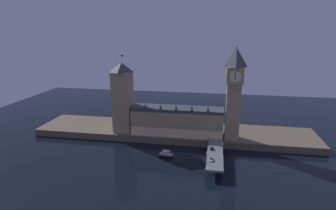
% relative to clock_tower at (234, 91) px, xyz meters
% --- Properties ---
extents(ground_plane, '(400.00, 400.00, 0.00)m').
position_rel_clock_tower_xyz_m(ground_plane, '(-44.71, -26.41, -40.86)').
color(ground_plane, black).
extents(embankment, '(220.00, 42.00, 5.13)m').
position_rel_clock_tower_xyz_m(embankment, '(-44.71, 12.59, -38.29)').
color(embankment, brown).
rests_on(embankment, ground_plane).
extents(parliament_hall, '(68.82, 17.29, 25.02)m').
position_rel_clock_tower_xyz_m(parliament_hall, '(-40.56, 2.56, -25.31)').
color(parliament_hall, tan).
rests_on(parliament_hall, embankment).
extents(clock_tower, '(12.09, 12.20, 67.54)m').
position_rel_clock_tower_xyz_m(clock_tower, '(0.00, 0.00, 0.00)').
color(clock_tower, tan).
rests_on(clock_tower, embankment).
extents(victoria_tower, '(13.93, 13.93, 59.92)m').
position_rel_clock_tower_xyz_m(victoria_tower, '(-83.03, 1.92, -8.64)').
color(victoria_tower, tan).
rests_on(victoria_tower, embankment).
extents(bridge, '(10.12, 46.00, 6.49)m').
position_rel_clock_tower_xyz_m(bridge, '(-11.29, -31.41, -36.04)').
color(bridge, slate).
rests_on(bridge, ground_plane).
extents(car_northbound_lead, '(2.03, 4.38, 1.50)m').
position_rel_clock_tower_xyz_m(car_northbound_lead, '(-13.51, -25.72, -33.66)').
color(car_northbound_lead, black).
rests_on(car_northbound_lead, bridge).
extents(car_northbound_trail, '(2.05, 4.79, 1.47)m').
position_rel_clock_tower_xyz_m(car_northbound_trail, '(-13.51, -41.98, -33.67)').
color(car_northbound_trail, silver).
rests_on(car_northbound_trail, bridge).
extents(street_lamp_near, '(1.34, 0.60, 6.87)m').
position_rel_clock_tower_xyz_m(street_lamp_near, '(-16.14, -46.13, -30.07)').
color(street_lamp_near, '#2D3333').
rests_on(street_lamp_near, bridge).
extents(street_lamp_mid, '(1.34, 0.60, 6.98)m').
position_rel_clock_tower_xyz_m(street_lamp_mid, '(-6.43, -31.41, -30.00)').
color(street_lamp_mid, '#2D3333').
rests_on(street_lamp_mid, bridge).
extents(street_lamp_far, '(1.34, 0.60, 7.23)m').
position_rel_clock_tower_xyz_m(street_lamp_far, '(-16.14, -16.69, -29.85)').
color(street_lamp_far, '#2D3333').
rests_on(street_lamp_far, bridge).
extents(boat_upstream, '(10.93, 6.70, 4.49)m').
position_rel_clock_tower_xyz_m(boat_upstream, '(-43.52, -28.57, -39.22)').
color(boat_upstream, '#28282D').
rests_on(boat_upstream, ground_plane).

